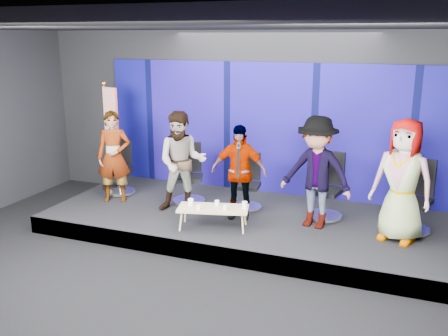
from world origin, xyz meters
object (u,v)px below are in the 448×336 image
Objects in this scene: panelist_a at (114,157)px; panelist_d at (316,173)px; mug_e at (245,205)px; chair_b at (189,183)px; mug_a at (191,202)px; panelist_e at (402,181)px; chair_e at (413,208)px; chair_d at (326,196)px; mug_d at (225,207)px; coffee_table at (213,209)px; mug_b at (199,207)px; panelist_b at (182,162)px; chair_a at (120,176)px; chair_c at (247,190)px; mug_c at (217,203)px; panelist_c at (239,172)px; flag_stand at (110,134)px.

panelist_d reaches higher than panelist_a.
panelist_d reaches higher than mug_e.
mug_a is (0.56, -1.12, 0.04)m from chair_b.
chair_b is at bearing 147.19° from mug_e.
panelist_e is (5.17, -0.05, 0.09)m from panelist_a.
chair_e is at bearing 24.72° from panelist_d.
chair_d is 1.86m from mug_d.
panelist_a is 2.44m from coffee_table.
chair_d is 13.34× the size of mug_b.
chair_d is at bearing -7.10° from panelist_b.
chair_a is 0.56× the size of panelist_e.
chair_c is 1.06m from mug_c.
chair_b is 1.72m from mug_e.
panelist_e is 2.78m from mug_d.
coffee_table is at bearing -103.00° from mug_c.
panelist_c is (2.70, -0.45, 0.47)m from chair_a.
panelist_e is at bearing 9.94° from mug_e.
mug_b is at bearing -79.25° from chair_b.
coffee_table is 14.40× the size of mug_b.
panelist_a is at bearing 173.05° from panelist_c.
chair_a is at bearing 163.13° from panelist_c.
mug_a is at bearing -144.03° from chair_e.
panelist_d is (1.33, 0.03, 0.11)m from panelist_c.
panelist_e is at bearing -15.15° from chair_d.
panelist_d reaches higher than chair_a.
mug_e is (0.27, 0.19, 0.01)m from mug_d.
mug_d is at bearing -45.49° from chair_a.
chair_e is at bearing -23.35° from chair_a.
panelist_a is 16.31× the size of mug_e.
chair_c is at bearing -163.26° from chair_e.
panelist_a is at bearing -175.59° from chair_c.
chair_e is 3.04m from mug_d.
mug_d is 0.79× the size of mug_e.
chair_a is at bearing 151.73° from mug_a.
mug_c is at bearing -65.70° from chair_b.
chair_b is 0.95× the size of chair_e.
panelist_d is 22.20× the size of mug_d.
panelist_c reaches higher than chair_e.
flag_stand reaches higher than mug_c.
panelist_a is 1.55× the size of chair_b.
mug_e is at bearing -81.33° from chair_c.
chair_b is 0.98× the size of chair_d.
coffee_table is 13.84× the size of mug_c.
panelist_b is 1.49m from mug_e.
chair_e is (4.02, -0.04, 0.02)m from chair_b.
chair_b is 1.62m from mug_d.
panelist_a is 20.17× the size of mug_b.
chair_a is 0.58× the size of panelist_d.
coffee_table is at bearing -69.46° from chair_b.
panelist_e reaches higher than chair_b.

